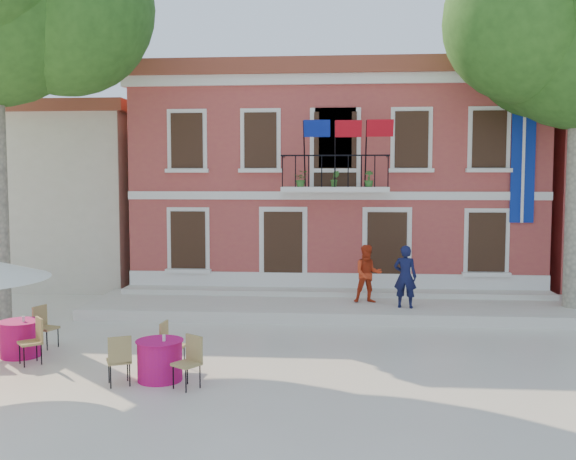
{
  "coord_description": "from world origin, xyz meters",
  "views": [
    {
      "loc": [
        2.13,
        -13.79,
        3.79
      ],
      "look_at": [
        0.75,
        3.5,
        2.43
      ],
      "focal_mm": 40.0,
      "sensor_mm": 36.0,
      "label": 1
    }
  ],
  "objects_px": {
    "pedestrian_navy": "(405,277)",
    "cafe_table_1": "(160,358)",
    "cafe_table_3": "(21,337)",
    "pedestrian_orange": "(368,274)"
  },
  "relations": [
    {
      "from": "pedestrian_navy",
      "to": "cafe_table_1",
      "type": "distance_m",
      "value": 7.84
    },
    {
      "from": "pedestrian_navy",
      "to": "cafe_table_3",
      "type": "relative_size",
      "value": 0.93
    },
    {
      "from": "pedestrian_navy",
      "to": "pedestrian_orange",
      "type": "relative_size",
      "value": 1.04
    },
    {
      "from": "cafe_table_3",
      "to": "pedestrian_orange",
      "type": "bearing_deg",
      "value": 33.81
    },
    {
      "from": "pedestrian_navy",
      "to": "pedestrian_orange",
      "type": "xyz_separation_m",
      "value": [
        -0.98,
        0.64,
        -0.03
      ]
    },
    {
      "from": "pedestrian_navy",
      "to": "cafe_table_1",
      "type": "xyz_separation_m",
      "value": [
        -5.17,
        -5.85,
        -0.73
      ]
    },
    {
      "from": "pedestrian_orange",
      "to": "cafe_table_3",
      "type": "relative_size",
      "value": 0.9
    },
    {
      "from": "pedestrian_navy",
      "to": "cafe_table_3",
      "type": "distance_m",
      "value": 9.73
    },
    {
      "from": "cafe_table_1",
      "to": "cafe_table_3",
      "type": "distance_m",
      "value": 3.71
    },
    {
      "from": "pedestrian_orange",
      "to": "cafe_table_3",
      "type": "xyz_separation_m",
      "value": [
        -7.63,
        -5.11,
        -0.69
      ]
    }
  ]
}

